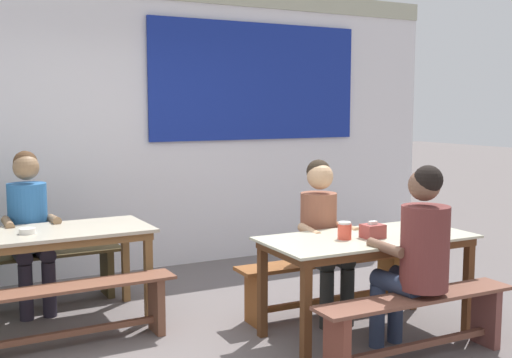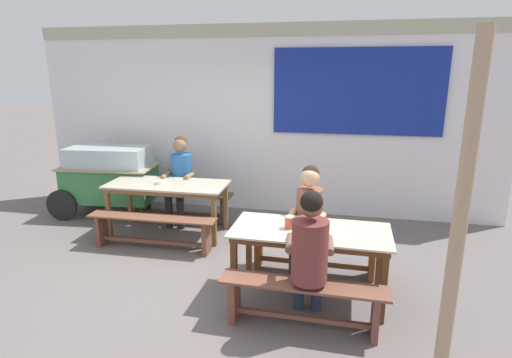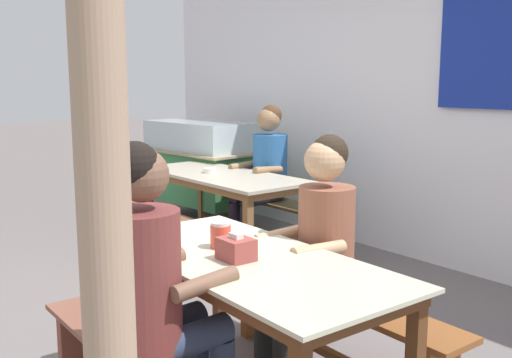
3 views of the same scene
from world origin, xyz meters
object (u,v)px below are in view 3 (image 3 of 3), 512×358
at_px(bench_near_back, 334,320).
at_px(person_right_near_table, 315,241).
at_px(bench_far_back, 270,214).
at_px(condiment_jar, 221,235).
at_px(food_cart, 199,163).
at_px(person_center_facing, 265,168).
at_px(bench_far_front, 167,234).
at_px(soup_bowl, 210,170).
at_px(wooden_support_post, 105,224).
at_px(dining_table_far, 221,182).
at_px(tissue_box, 236,249).
at_px(dining_table_near, 248,274).
at_px(person_near_front, 155,282).

xyz_separation_m(bench_near_back, person_right_near_table, (-0.08, -0.07, 0.42)).
bearing_deg(bench_far_back, condiment_jar, -44.46).
xyz_separation_m(food_cart, person_center_facing, (1.27, -0.10, 0.11)).
xyz_separation_m(bench_far_front, bench_near_back, (2.12, -0.20, 0.01)).
xyz_separation_m(soup_bowl, wooden_support_post, (3.27, -2.40, 0.51)).
relative_size(bench_far_back, wooden_support_post, 0.62).
relative_size(dining_table_far, wooden_support_post, 0.66).
relative_size(person_center_facing, tissue_box, 8.59).
bearing_deg(wooden_support_post, bench_far_back, 136.55).
bearing_deg(person_center_facing, dining_table_near, -40.45).
bearing_deg(food_cart, person_center_facing, -4.37).
bearing_deg(soup_bowl, bench_near_back, -17.60).
relative_size(food_cart, person_center_facing, 1.38).
bearing_deg(dining_table_far, person_right_near_table, -21.95).
relative_size(bench_far_back, bench_near_back, 1.02).
xyz_separation_m(bench_far_front, tissue_box, (2.11, -0.83, 0.51)).
height_order(dining_table_far, condiment_jar, condiment_jar).
bearing_deg(tissue_box, dining_table_near, 87.40).
distance_m(food_cart, person_center_facing, 1.28).
bearing_deg(bench_far_front, bench_far_back, 91.12).
distance_m(soup_bowl, wooden_support_post, 4.09).
relative_size(food_cart, person_right_near_table, 1.44).
bearing_deg(tissue_box, bench_far_back, 137.60).
distance_m(bench_far_front, bench_near_back, 2.13).
distance_m(dining_table_far, wooden_support_post, 4.06).
height_order(bench_far_back, bench_near_back, same).
distance_m(bench_far_front, wooden_support_post, 3.82).
height_order(bench_far_back, bench_far_front, same).
height_order(dining_table_far, soup_bowl, soup_bowl).
relative_size(dining_table_near, soup_bowl, 13.24).
distance_m(dining_table_near, bench_far_back, 2.87).
xyz_separation_m(person_right_near_table, tissue_box, (0.07, -0.56, 0.07)).
bearing_deg(soup_bowl, dining_table_near, -29.75).
distance_m(dining_table_near, person_near_front, 0.51).
distance_m(bench_far_back, soup_bowl, 0.78).
relative_size(bench_far_front, soup_bowl, 14.23).
relative_size(dining_table_near, bench_far_front, 0.93).
relative_size(food_cart, condiment_jar, 14.52).
bearing_deg(dining_table_far, food_cart, 155.12).
bearing_deg(person_near_front, condiment_jar, 116.48).
bearing_deg(bench_far_back, person_near_front, -47.65).
bearing_deg(person_near_front, person_center_facing, 133.07).
relative_size(bench_far_front, condiment_jar, 13.51).
relative_size(food_cart, tissue_box, 11.87).
height_order(bench_far_back, food_cart, food_cart).
height_order(food_cart, tissue_box, food_cart).
height_order(food_cart, person_center_facing, person_center_facing).
height_order(dining_table_near, bench_near_back, dining_table_near).
distance_m(bench_far_back, person_center_facing, 0.46).
distance_m(dining_table_far, bench_near_back, 2.30).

